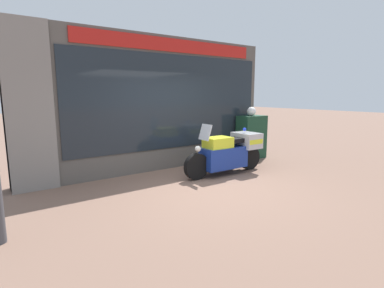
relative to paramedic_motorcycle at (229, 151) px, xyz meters
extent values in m
plane|color=#7A5B4C|center=(-1.17, -0.54, -0.55)|extent=(60.00, 60.00, 0.00)
cube|color=#56514C|center=(-1.17, 1.46, 1.13)|extent=(6.69, 0.40, 3.35)
cube|color=gray|center=(-4.07, 1.49, 1.13)|extent=(0.87, 0.55, 3.35)
cube|color=#1E262D|center=(-0.76, 1.25, 1.18)|extent=(5.58, 0.02, 2.35)
cube|color=red|center=(-0.76, 1.24, 2.57)|extent=(5.02, 0.03, 0.32)
cube|color=slate|center=(-0.80, 1.47, -0.28)|extent=(5.36, 0.30, 0.55)
cube|color=silver|center=(-0.80, 1.61, 0.71)|extent=(5.36, 0.02, 1.46)
cube|color=beige|center=(-0.80, 1.47, 1.43)|extent=(5.36, 0.30, 0.02)
cube|color=navy|center=(-2.50, 1.47, 1.47)|extent=(0.18, 0.04, 0.05)
cube|color=maroon|center=(-0.80, 1.47, 1.47)|extent=(0.18, 0.04, 0.05)
cube|color=#195623|center=(0.89, 1.47, 1.47)|extent=(0.18, 0.04, 0.05)
cube|color=white|center=(-2.07, 1.41, 0.13)|extent=(0.19, 0.02, 0.27)
cube|color=red|center=(0.46, 1.41, 0.13)|extent=(0.19, 0.03, 0.27)
cylinder|color=black|center=(-0.97, 0.02, -0.25)|extent=(0.61, 0.15, 0.61)
cylinder|color=black|center=(0.71, -0.02, -0.25)|extent=(0.61, 0.15, 0.61)
cube|color=navy|center=(-0.17, 0.00, -0.13)|extent=(1.15, 0.53, 0.51)
cube|color=yellow|center=(-0.35, 0.01, 0.23)|extent=(0.63, 0.47, 0.28)
cube|color=black|center=(0.09, 0.00, 0.26)|extent=(0.67, 0.39, 0.10)
cube|color=#B7B7BC|center=(0.58, -0.01, 0.22)|extent=(0.51, 0.69, 0.38)
cube|color=yellow|center=(0.58, -0.01, 0.22)|extent=(0.46, 0.70, 0.11)
cube|color=#B2BCC6|center=(-0.72, 0.02, 0.52)|extent=(0.15, 0.36, 0.36)
sphere|color=white|center=(-0.93, 0.02, 0.16)|extent=(0.14, 0.14, 0.14)
sphere|color=blue|center=(0.50, -0.01, 0.50)|extent=(0.09, 0.09, 0.09)
cube|color=#193D28|center=(1.76, 0.92, 0.09)|extent=(0.86, 0.49, 1.29)
sphere|color=white|center=(1.70, 0.90, 0.87)|extent=(0.26, 0.26, 0.26)
camera|label=1|loc=(-4.90, -5.30, 1.39)|focal=28.00mm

